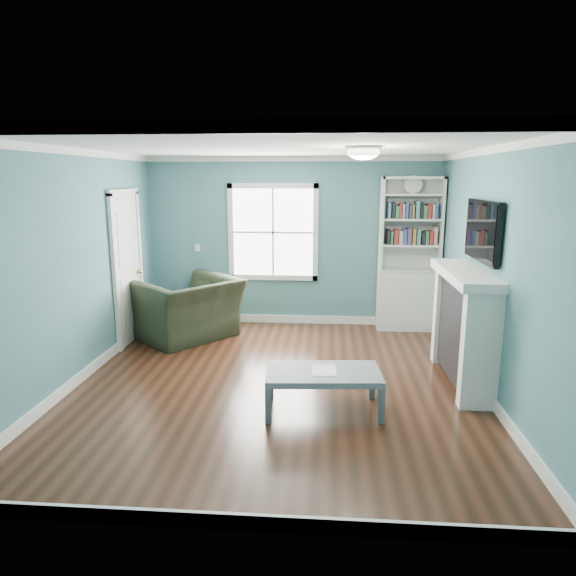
{
  "coord_description": "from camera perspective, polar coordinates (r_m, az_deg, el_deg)",
  "views": [
    {
      "loc": [
        0.54,
        -5.43,
        2.28
      ],
      "look_at": [
        0.09,
        0.4,
        1.02
      ],
      "focal_mm": 32.0,
      "sensor_mm": 36.0,
      "label": 1
    }
  ],
  "objects": [
    {
      "name": "bookshelf",
      "position": [
        7.95,
        13.23,
        2.0
      ],
      "size": [
        0.9,
        0.35,
        2.31
      ],
      "color": "silver",
      "rests_on": "ground"
    },
    {
      "name": "floor",
      "position": [
        5.92,
        -1.21,
        -10.52
      ],
      "size": [
        5.0,
        5.0,
        0.0
      ],
      "primitive_type": "plane",
      "color": "black",
      "rests_on": "ground"
    },
    {
      "name": "tv",
      "position": [
        5.9,
        20.83,
        5.96
      ],
      "size": [
        0.06,
        1.1,
        0.65
      ],
      "primitive_type": "cube",
      "color": "black",
      "rests_on": "fireplace"
    },
    {
      "name": "trim",
      "position": [
        5.56,
        -1.27,
        1.32
      ],
      "size": [
        4.5,
        5.0,
        2.6
      ],
      "color": "white",
      "rests_on": "ground"
    },
    {
      "name": "window",
      "position": [
        8.01,
        -1.67,
        6.2
      ],
      "size": [
        1.4,
        0.06,
        1.5
      ],
      "color": "white",
      "rests_on": "room_walls"
    },
    {
      "name": "door",
      "position": [
        7.47,
        -17.4,
        2.29
      ],
      "size": [
        0.12,
        0.98,
        2.17
      ],
      "color": "silver",
      "rests_on": "ground"
    },
    {
      "name": "ceiling_fixture",
      "position": [
        5.55,
        8.38,
        14.8
      ],
      "size": [
        0.38,
        0.38,
        0.15
      ],
      "color": "white",
      "rests_on": "room_walls"
    },
    {
      "name": "coffee_table",
      "position": [
        5.17,
        3.92,
        -9.74
      ],
      "size": [
        1.17,
        0.7,
        0.41
      ],
      "rotation": [
        0.0,
        0.0,
        0.07
      ],
      "color": "#474F55",
      "rests_on": "ground"
    },
    {
      "name": "paper_sheet",
      "position": [
        5.16,
        4.01,
        -9.09
      ],
      "size": [
        0.26,
        0.32,
        0.0
      ],
      "primitive_type": "cube",
      "rotation": [
        0.0,
        0.0,
        0.06
      ],
      "color": "white",
      "rests_on": "coffee_table"
    },
    {
      "name": "fireplace",
      "position": [
        6.07,
        18.96,
        -4.26
      ],
      "size": [
        0.44,
        1.58,
        1.3
      ],
      "color": "black",
      "rests_on": "ground"
    },
    {
      "name": "recliner",
      "position": [
        7.5,
        -11.12,
        -1.17
      ],
      "size": [
        1.52,
        1.57,
        1.16
      ],
      "primitive_type": "imported",
      "rotation": [
        0.0,
        0.0,
        -2.28
      ],
      "color": "black",
      "rests_on": "ground"
    },
    {
      "name": "room_walls",
      "position": [
        5.5,
        -1.29,
        4.85
      ],
      "size": [
        5.0,
        5.0,
        5.0
      ],
      "color": "#407377",
      "rests_on": "ground"
    },
    {
      "name": "light_switch",
      "position": [
        8.25,
        -10.01,
        4.44
      ],
      "size": [
        0.08,
        0.01,
        0.12
      ],
      "primitive_type": "cube",
      "color": "white",
      "rests_on": "room_walls"
    }
  ]
}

